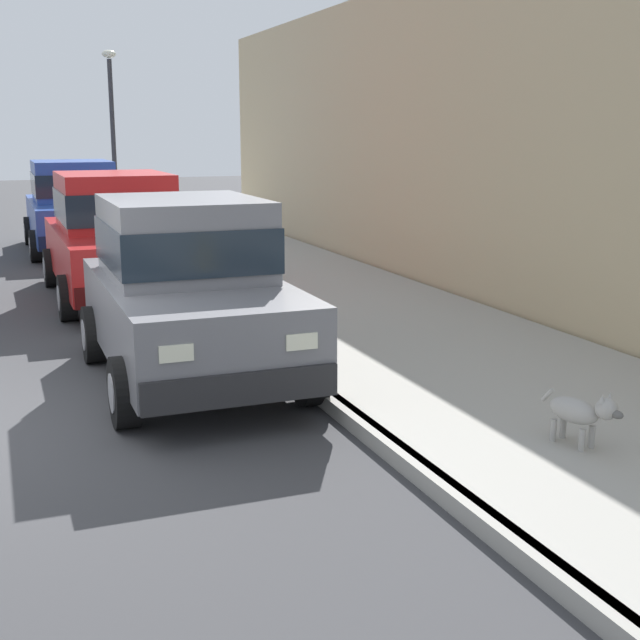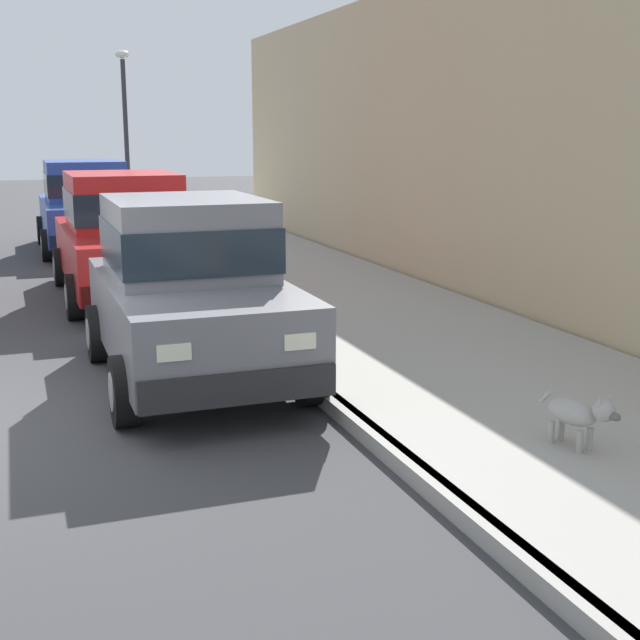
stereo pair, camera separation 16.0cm
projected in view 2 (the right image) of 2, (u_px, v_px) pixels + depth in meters
The scene contains 8 objects.
curb at pixel (310, 385), 8.43m from camera, with size 0.16×64.00×0.14m, color gray.
sidewalk at pixel (469, 368), 9.04m from camera, with size 3.60×64.00×0.14m, color #99968E.
car_grey_hatchback at pixel (190, 287), 8.71m from camera, with size 1.97×3.81×1.88m.
car_red_sedan at pixel (124, 234), 13.09m from camera, with size 2.05×4.60×1.92m.
car_blue_sedan at pixel (86, 205), 18.31m from camera, with size 2.06×4.61×1.92m.
dog_grey at pixel (579, 413), 6.50m from camera, with size 0.31×0.74×0.49m.
street_lamp at pixel (125, 116), 22.06m from camera, with size 0.36×0.36×4.42m.
building_facade at pixel (435, 137), 13.75m from camera, with size 0.50×20.00×4.89m, color tan.
Camera 2 is at (0.50, -7.63, 2.55)m, focal length 47.55 mm.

